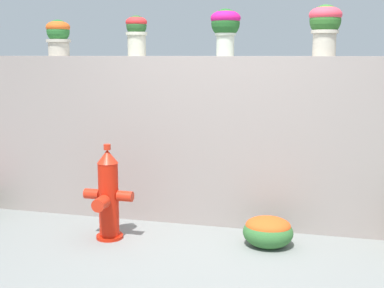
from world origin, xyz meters
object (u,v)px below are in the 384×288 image
(potted_plant_3, at_px, (226,25))
(fire_hydrant, at_px, (108,197))
(potted_plant_1, at_px, (58,35))
(flower_bush_right, at_px, (268,230))
(potted_plant_4, at_px, (325,24))
(potted_plant_2, at_px, (137,32))

(potted_plant_3, height_order, fire_hydrant, potted_plant_3)
(potted_plant_1, height_order, flower_bush_right, potted_plant_1)
(fire_hydrant, bearing_deg, potted_plant_3, 40.31)
(potted_plant_4, bearing_deg, potted_plant_1, 178.62)
(potted_plant_3, distance_m, flower_bush_right, 1.97)
(potted_plant_3, height_order, flower_bush_right, potted_plant_3)
(potted_plant_2, bearing_deg, flower_bush_right, -23.96)
(flower_bush_right, bearing_deg, potted_plant_2, 156.04)
(potted_plant_3, bearing_deg, potted_plant_2, 178.80)
(potted_plant_4, bearing_deg, flower_bush_right, -126.04)
(potted_plant_1, height_order, fire_hydrant, potted_plant_1)
(potted_plant_1, relative_size, fire_hydrant, 0.43)
(fire_hydrant, bearing_deg, potted_plant_2, 89.45)
(potted_plant_1, xyz_separation_m, potted_plant_4, (2.71, -0.07, 0.07))
(potted_plant_2, xyz_separation_m, potted_plant_3, (0.92, -0.02, 0.05))
(flower_bush_right, bearing_deg, potted_plant_1, 164.62)
(potted_plant_3, xyz_separation_m, flower_bush_right, (0.51, -0.61, -1.80))
(potted_plant_3, xyz_separation_m, potted_plant_4, (0.92, -0.05, -0.00))
(potted_plant_2, height_order, potted_plant_3, potted_plant_3)
(potted_plant_2, bearing_deg, potted_plant_3, -1.20)
(potted_plant_1, xyz_separation_m, potted_plant_3, (1.78, -0.02, 0.07))
(potted_plant_2, bearing_deg, potted_plant_4, -2.11)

